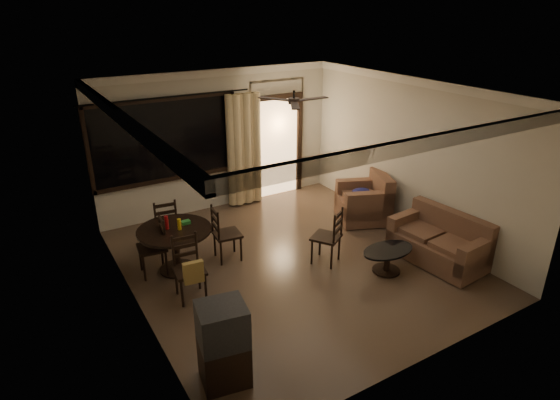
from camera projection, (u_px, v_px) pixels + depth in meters
ground at (292, 262)px, 7.72m from camera, size 5.50×5.50×0.00m
room_shell at (269, 126)px, 8.68m from camera, size 5.50×6.70×5.50m
dining_table at (175, 238)px, 7.28m from camera, size 1.15×1.15×0.94m
dining_chair_west at (154, 257)px, 7.30m from camera, size 0.46×0.46×0.95m
dining_chair_east at (227, 243)px, 7.71m from camera, size 0.46×0.46×0.95m
dining_chair_south at (191, 280)px, 6.66m from camera, size 0.46×0.51×0.95m
dining_chair_north at (166, 233)px, 8.05m from camera, size 0.46×0.46×0.95m
tv_cabinet at (223, 344)px, 5.12m from camera, size 0.60×0.55×1.00m
sofa at (440, 243)px, 7.65m from camera, size 0.93×1.58×0.81m
armchair at (366, 202)px, 9.07m from camera, size 1.19×1.19×0.91m
coffee_table at (387, 257)px, 7.35m from camera, size 0.90×0.54×0.39m
side_chair at (326, 246)px, 7.61m from camera, size 0.58×0.58×0.96m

